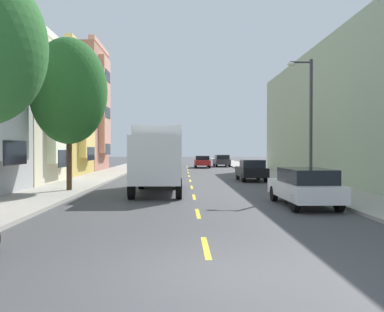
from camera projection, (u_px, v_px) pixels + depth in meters
ground_plane at (189, 174)px, 37.56m from camera, size 160.00×160.00×0.00m
sidewalk_left at (105, 175)px, 35.40m from camera, size 3.20×120.00×0.14m
sidewalk_right at (272, 174)px, 35.72m from camera, size 3.20×120.00×0.14m
lane_centerline_dashes at (190, 178)px, 32.06m from camera, size 0.14×47.20×0.01m
townhouse_fourth_mustard at (25, 113)px, 34.42m from camera, size 10.60×7.63×10.77m
townhouse_fifth_terracotta at (41, 110)px, 42.20m from camera, size 13.25×7.63×12.80m
street_tree_second at (69, 91)px, 21.46m from camera, size 3.93×3.93×7.84m
street_lamp at (308, 114)px, 21.52m from camera, size 1.35×0.28×6.74m
delivery_box_truck at (159, 155)px, 22.10m from camera, size 2.48×8.17×3.40m
parked_hatchback_black at (251, 170)px, 29.39m from camera, size 1.79×4.02×1.50m
parked_wagon_charcoal at (222, 160)px, 53.17m from camera, size 1.92×4.74×1.50m
parked_wagon_white at (304, 186)px, 16.41m from camera, size 1.91×4.73×1.50m
parked_hatchback_forest at (152, 161)px, 51.04m from camera, size 1.76×4.01×1.50m
parked_hatchback_sky at (147, 163)px, 43.79m from camera, size 1.77×4.01×1.50m
moving_red_sedan at (202, 161)px, 50.00m from camera, size 1.80×4.50×1.43m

